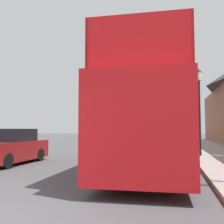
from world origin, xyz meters
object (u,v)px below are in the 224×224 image
object	(u,v)px
lamp_post_third	(189,106)
parked_car_far_side	(9,148)
lamp_post_second	(199,95)
parked_car_ahead_of_bus	(170,141)
tour_bus	(151,122)

from	to	relation	value
lamp_post_third	parked_car_far_side	bearing A→B (deg)	-126.23
lamp_post_third	lamp_post_second	bearing A→B (deg)	-89.24
parked_car_ahead_of_bus	lamp_post_third	bearing A→B (deg)	62.44
tour_bus	lamp_post_third	distance (m)	11.06
parked_car_ahead_of_bus	lamp_post_third	size ratio (longest dim) A/B	0.88
parked_car_far_side	lamp_post_second	world-z (taller)	lamp_post_second
parked_car_ahead_of_bus	lamp_post_third	world-z (taller)	lamp_post_third
tour_bus	lamp_post_third	xyz separation A→B (m)	(2.23, 10.73, 1.55)
tour_bus	lamp_post_second	size ratio (longest dim) A/B	2.43
tour_bus	parked_car_far_side	xyz separation A→B (m)	(-6.17, -0.74, -1.13)
parked_car_ahead_of_bus	parked_car_far_side	size ratio (longest dim) A/B	0.98
tour_bus	parked_car_ahead_of_bus	bearing A→B (deg)	83.06
parked_car_ahead_of_bus	parked_car_far_side	distance (m)	11.13
lamp_post_third	tour_bus	bearing A→B (deg)	-101.73
tour_bus	lamp_post_third	bearing A→B (deg)	76.80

